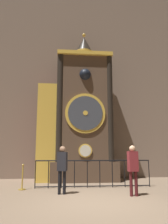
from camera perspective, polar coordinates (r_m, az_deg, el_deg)
ground_plane at (r=7.02m, az=3.58°, el=-22.81°), size 28.00×28.00×0.00m
cathedral_back_wall at (r=14.39m, az=-1.07°, el=14.42°), size 24.00×0.32×15.05m
clock_tower at (r=11.89m, az=-1.50°, el=-1.13°), size 4.20×1.77×8.32m
railing_fence at (r=9.76m, az=2.51°, el=-15.44°), size 4.98×0.05×1.15m
visitor_near at (r=8.30m, az=-5.71°, el=-13.54°), size 0.39×0.32×1.72m
visitor_far at (r=8.12m, az=12.66°, el=-13.37°), size 0.37×0.26×1.74m
stanchion_post at (r=9.58m, az=-15.83°, el=-17.04°), size 0.28×0.28×1.01m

